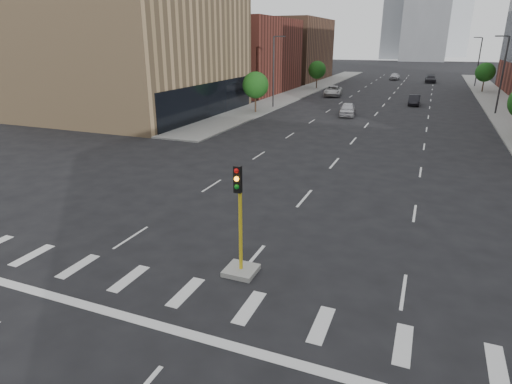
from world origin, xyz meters
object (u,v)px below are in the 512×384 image
Objects in this scene: median_traffic_signal at (240,251)px; car_distant at (395,76)px; car_near_left at (347,109)px; car_deep_right at (431,79)px; car_far_left at (333,91)px; car_mid_right at (414,100)px.

median_traffic_signal reaches higher than car_distant.
car_near_left reaches higher than car_deep_right.
car_far_left reaches higher than car_distant.
car_distant reaches higher than car_mid_right.
car_mid_right is (3.90, 50.64, -0.28)m from median_traffic_signal.
car_far_left is (-12.75, 6.08, 0.09)m from car_mid_right.
car_mid_right is 0.74× the size of car_far_left.
car_distant is (-6.17, 40.51, 0.08)m from car_mid_right.
car_mid_right is 36.24m from car_deep_right.
median_traffic_signal is 0.84× the size of car_deep_right.
median_traffic_signal is 57.41m from car_far_left.
car_mid_right is 40.98m from car_distant.
median_traffic_signal is 91.18m from car_distant.
car_deep_right is at bearing 86.44° from median_traffic_signal.
car_far_left is 1.25× the size of car_distant.
car_deep_right is at bearing 72.85° from car_near_left.
car_distant is at bearing 81.90° from car_near_left.
median_traffic_signal is 1.04× the size of car_mid_right.
car_far_left is at bearing -116.91° from car_deep_right.
car_near_left is at bearing -88.90° from car_distant.
median_traffic_signal is at bearing -94.88° from car_mid_right.
car_deep_right is at bearing 57.18° from car_far_left.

